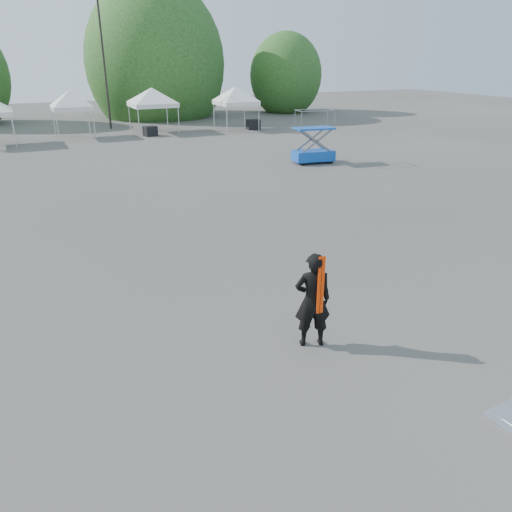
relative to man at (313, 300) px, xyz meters
name	(u,v)px	position (x,y,z in m)	size (l,w,h in m)	color
ground	(230,290)	(-0.52, 3.11, -1.03)	(120.00, 120.00, 0.00)	#474442
light_pole_east	(103,56)	(2.48, 35.11, 4.48)	(0.60, 0.25, 9.80)	black
tree_mid_e	(156,64)	(8.48, 42.11, 3.81)	(5.12, 5.12, 7.79)	#382314
tree_far_e	(286,75)	(21.48, 40.11, 2.59)	(3.84, 3.84, 5.84)	#382314
tent_e	(70,94)	(-0.75, 31.54, 2.03)	(3.79, 3.79, 3.88)	silver
tent_f	(152,91)	(5.16, 31.56, 2.03)	(4.60, 4.60, 3.88)	silver
tent_g	(236,90)	(11.52, 30.20, 2.03)	(4.15, 4.15, 3.88)	silver
man	(313,300)	(0.00, 0.00, 0.00)	(0.87, 0.71, 2.06)	black
scissor_lift	(314,137)	(10.03, 16.08, 0.42)	(2.37, 1.42, 2.88)	#0D3AAE
crate_mid	(150,131)	(4.38, 29.83, -0.67)	(0.92, 0.71, 0.71)	black
crate_east	(253,125)	(12.78, 29.63, -0.64)	(1.01, 0.79, 0.79)	black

